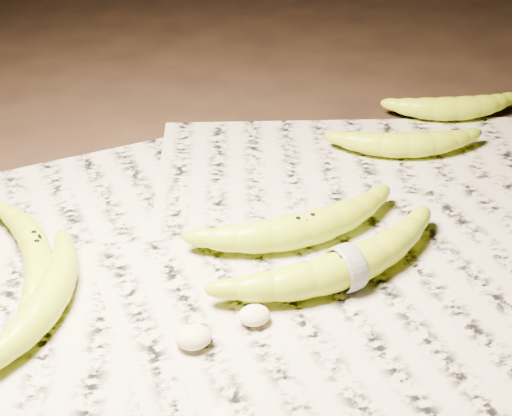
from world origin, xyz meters
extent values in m
plane|color=black|center=(0.00, 0.00, 0.00)|extent=(3.00, 3.00, 0.00)
cube|color=#B0AB97|center=(-0.03, -0.03, 0.00)|extent=(0.90, 0.70, 0.01)
torus|color=white|center=(0.07, -0.08, 0.03)|extent=(0.02, 0.05, 0.05)
ellipsoid|color=beige|center=(-0.10, -0.14, 0.02)|extent=(0.03, 0.03, 0.02)
ellipsoid|color=beige|center=(-0.09, -0.24, 0.02)|extent=(0.03, 0.02, 0.02)
ellipsoid|color=beige|center=(-0.04, -0.12, 0.02)|extent=(0.03, 0.03, 0.02)
camera|label=1|loc=(-0.14, -0.63, 0.49)|focal=50.00mm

